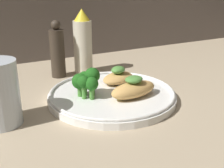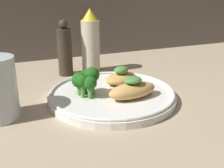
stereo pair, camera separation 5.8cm
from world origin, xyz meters
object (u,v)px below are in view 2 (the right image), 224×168
Objects in this scene: broccoli_bunch at (86,80)px; pepper_grinder at (65,50)px; sauce_bottle at (91,43)px; plate at (112,95)px.

pepper_grinder is at bearing 89.82° from broccoli_bunch.
sauce_bottle is (7.01, 18.70, 3.29)cm from broccoli_bunch.
pepper_grinder is at bearing -180.00° from sauce_bottle.
sauce_bottle is (1.65, 19.55, 7.08)cm from plate.
plate is 1.58× the size of sauce_bottle.
plate is at bearing -94.81° from sauce_bottle.
sauce_bottle is 7.11cm from pepper_grinder.
sauce_bottle reaches higher than broccoli_bunch.
pepper_grinder is at bearing 105.17° from plate.
sauce_bottle reaches higher than plate.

